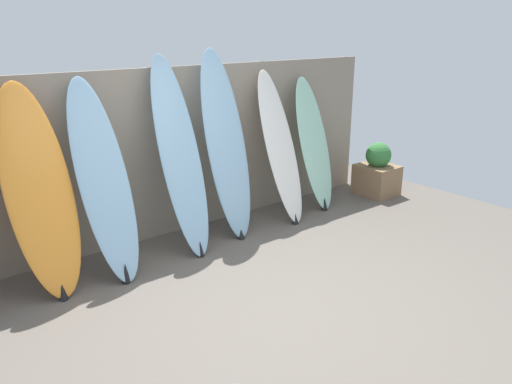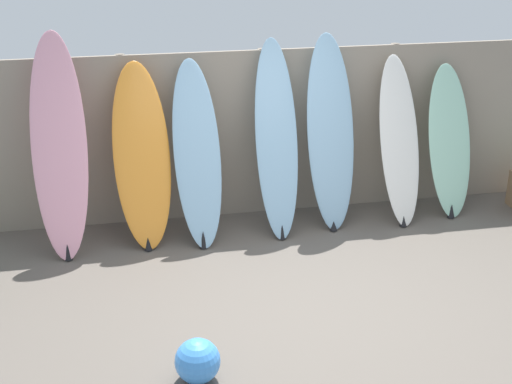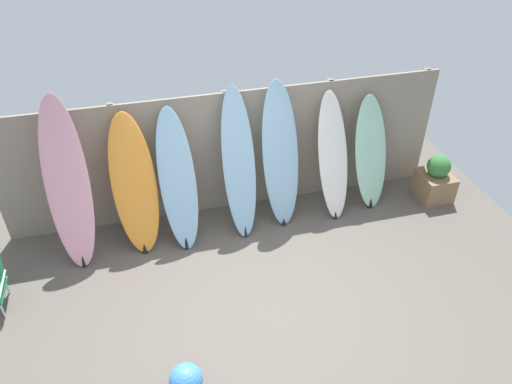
# 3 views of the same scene
# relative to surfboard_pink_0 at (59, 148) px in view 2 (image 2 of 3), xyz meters

# --- Properties ---
(ground) EXTENTS (7.68, 7.68, 0.00)m
(ground) POSITION_rel_surfboard_pink_0_xyz_m (2.07, -1.53, -1.04)
(ground) COLOR #5B544C
(fence_back) EXTENTS (6.08, 0.11, 1.80)m
(fence_back) POSITION_rel_surfboard_pink_0_xyz_m (2.07, 0.48, -0.14)
(fence_back) COLOR gray
(fence_back) RESTS_ON ground
(surfboard_pink_0) EXTENTS (0.54, 0.78, 2.10)m
(surfboard_pink_0) POSITION_rel_surfboard_pink_0_xyz_m (0.00, 0.00, 0.00)
(surfboard_pink_0) COLOR pink
(surfboard_pink_0) RESTS_ON ground
(surfboard_orange_1) EXTENTS (0.59, 0.73, 1.78)m
(surfboard_orange_1) POSITION_rel_surfboard_pink_0_xyz_m (0.77, 0.03, -0.15)
(surfboard_orange_1) COLOR orange
(surfboard_orange_1) RESTS_ON ground
(surfboard_skyblue_2) EXTENTS (0.50, 0.76, 1.78)m
(surfboard_skyblue_2) POSITION_rel_surfboard_pink_0_xyz_m (1.31, -0.02, -0.17)
(surfboard_skyblue_2) COLOR #8CB7D6
(surfboard_skyblue_2) RESTS_ON ground
(surfboard_skyblue_3) EXTENTS (0.44, 0.75, 1.95)m
(surfboard_skyblue_3) POSITION_rel_surfboard_pink_0_xyz_m (2.12, 0.04, -0.08)
(surfboard_skyblue_3) COLOR #8CB7D6
(surfboard_skyblue_3) RESTS_ON ground
(surfboard_skyblue_4) EXTENTS (0.54, 0.61, 1.99)m
(surfboard_skyblue_4) POSITION_rel_surfboard_pink_0_xyz_m (2.70, 0.06, -0.05)
(surfboard_skyblue_4) COLOR #8CB7D6
(surfboard_skyblue_4) RESTS_ON ground
(surfboard_white_5) EXTENTS (0.47, 0.70, 1.73)m
(surfboard_white_5) POSITION_rel_surfboard_pink_0_xyz_m (3.45, 0.06, -0.19)
(surfboard_white_5) COLOR white
(surfboard_white_5) RESTS_ON ground
(surfboard_seafoam_6) EXTENTS (0.56, 0.58, 1.61)m
(surfboard_seafoam_6) POSITION_rel_surfboard_pink_0_xyz_m (4.05, 0.10, -0.25)
(surfboard_seafoam_6) COLOR #9ED6BC
(surfboard_seafoam_6) RESTS_ON ground
(beach_ball) EXTENTS (0.33, 0.33, 0.33)m
(beach_ball) POSITION_rel_surfboard_pink_0_xyz_m (1.02, -2.38, -0.87)
(beach_ball) COLOR #3F8CE5
(beach_ball) RESTS_ON ground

